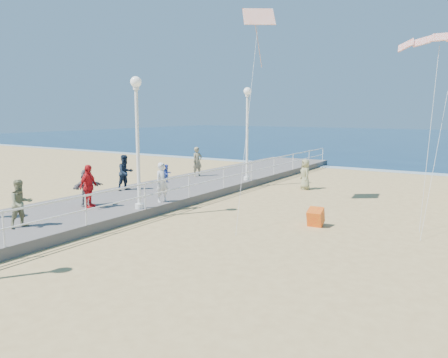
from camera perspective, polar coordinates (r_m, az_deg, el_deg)
The scene contains 18 objects.
ground at distance 15.36m, azimuth 3.94°, elevation -7.63°, with size 160.00×160.00×0.00m, color tan.
ocean at distance 78.42m, azimuth 27.23°, elevation 4.58°, with size 160.00×90.00×0.05m, color #0B2747.
surf_line at distance 34.47m, azimuth 20.37°, elevation 1.01°, with size 160.00×1.20×0.04m, color silver.
boardwalk at distance 19.87m, azimuth -15.48°, elevation -3.57°, with size 5.00×44.00×0.40m, color slate.
railing at distance 17.96m, azimuth -10.34°, elevation -1.26°, with size 0.05×42.00×0.55m.
lamp_post_mid at distance 17.91m, azimuth -11.27°, elevation 6.45°, with size 0.44×0.44×5.32m.
lamp_post_far at distance 25.21m, azimuth 3.05°, elevation 7.20°, with size 0.44×0.44×5.32m.
woman_holding_toddler at distance 19.31m, azimuth -8.05°, elevation -0.44°, with size 0.64×0.42×1.75m, color silver.
toddler_held at distance 19.27m, azimuth -7.45°, elevation 0.70°, with size 0.39×0.31×0.81m, color blue.
spectator_1 at distance 16.46m, azimuth -25.01°, elevation -2.92°, with size 0.80×0.63×1.66m, color gray.
spectator_3 at distance 18.73m, azimuth -17.30°, elevation -0.94°, with size 1.06×0.44×1.81m, color red.
spectator_5 at distance 19.26m, azimuth -17.50°, elevation -1.06°, with size 1.45×0.46×1.57m, color slate.
spectator_6 at distance 26.98m, azimuth -3.50°, elevation 2.28°, with size 0.66×0.43×1.81m, color gray.
spectator_7 at distance 22.64m, azimuth -12.75°, elevation 0.83°, with size 0.87×0.68×1.80m, color #182434.
beach_walker_c at distance 24.99m, azimuth 10.57°, elevation 0.60°, with size 0.84×0.55×1.72m, color #939265.
box_kite at distance 17.07m, azimuth 11.88°, elevation -5.09°, with size 0.55×0.55×0.60m, color red.
kite_parafoil at distance 19.14m, azimuth 26.39°, elevation 16.28°, with size 3.10×0.90×0.30m, color red, non-canonical shape.
kite_diamond_redwhite at distance 20.41m, azimuth 4.57°, elevation 20.40°, with size 1.37×1.37×0.02m, color #CD4518.
Camera 1 is at (6.97, -12.99, 4.30)m, focal length 35.00 mm.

